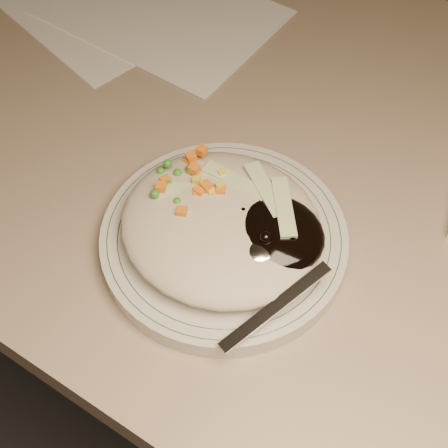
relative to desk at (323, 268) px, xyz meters
The scene contains 5 objects.
desk is the anchor object (origin of this frame).
plate 0.27m from the desk, 110.10° to the right, with size 0.24×0.24×0.02m, color silver.
plate_rim 0.28m from the desk, 110.10° to the right, with size 0.23×0.23×0.00m.
meal 0.29m from the desk, 108.61° to the right, with size 0.21×0.19×0.05m.
papers 0.44m from the desk, 164.86° to the left, with size 0.42×0.28×0.00m.
Camera 1 is at (0.13, 0.93, 1.25)m, focal length 50.00 mm.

